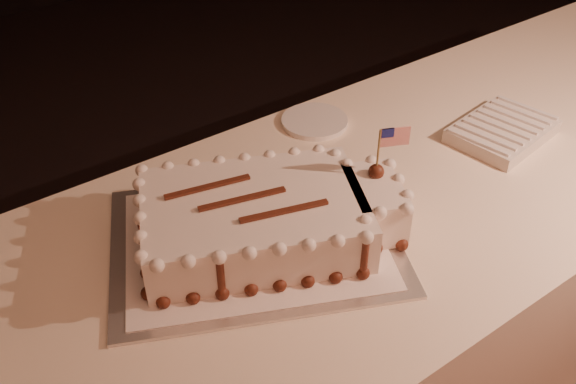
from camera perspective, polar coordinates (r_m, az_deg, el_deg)
banquet_table at (r=1.70m, az=9.57°, el=-8.67°), size 2.40×0.80×0.75m
cake_board at (r=1.26m, az=-2.97°, el=-4.39°), size 0.68×0.61×0.01m
doily at (r=1.25m, az=-2.97°, el=-4.22°), size 0.60×0.55×0.00m
sheet_cake at (r=1.22m, az=-1.69°, el=-2.28°), size 0.55×0.43×0.21m
napkin_stack at (r=1.63m, az=18.51°, el=5.17°), size 0.27×0.21×0.04m
side_plate at (r=1.61m, az=2.37°, el=6.30°), size 0.17×0.17×0.01m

